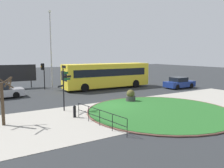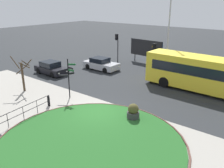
# 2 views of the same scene
# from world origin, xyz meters

# --- Properties ---
(ground) EXTENTS (120.00, 120.00, 0.00)m
(ground) POSITION_xyz_m (0.00, 0.00, 0.00)
(ground) COLOR #282B2D
(sidewalk_paving) EXTENTS (32.00, 7.89, 0.02)m
(sidewalk_paving) POSITION_xyz_m (0.00, -2.06, 0.01)
(sidewalk_paving) COLOR #9E998E
(sidewalk_paving) RESTS_ON ground
(grass_island) EXTENTS (10.77, 10.77, 0.10)m
(grass_island) POSITION_xyz_m (2.27, -3.33, 0.05)
(grass_island) COLOR #235B23
(grass_island) RESTS_ON ground
(grass_kerb_ring) EXTENTS (11.08, 11.08, 0.11)m
(grass_kerb_ring) POSITION_xyz_m (2.27, -3.33, 0.06)
(grass_kerb_ring) COLOR brown
(grass_kerb_ring) RESTS_ON ground
(signpost_directional) EXTENTS (1.21, 0.95, 3.37)m
(signpost_directional) POSITION_xyz_m (-3.80, 0.69, 1.95)
(signpost_directional) COLOR black
(signpost_directional) RESTS_ON ground
(bollard_foreground) EXTENTS (0.20, 0.20, 0.85)m
(bollard_foreground) POSITION_xyz_m (-3.88, -1.48, 0.44)
(bollard_foreground) COLOR black
(bollard_foreground) RESTS_ON ground
(railing_grass_edge) EXTENTS (0.64, 4.90, 1.01)m
(railing_grass_edge) POSITION_xyz_m (-3.32, -4.03, 0.66)
(railing_grass_edge) COLOR black
(railing_grass_edge) RESTS_ON ground
(bus_yellow) EXTENTS (11.31, 2.78, 3.13)m
(bus_yellow) POSITION_xyz_m (4.91, 8.98, 1.69)
(bus_yellow) COLOR yellow
(bus_yellow) RESTS_ON ground
(car_near_lane) EXTENTS (3.97, 1.91, 1.42)m
(car_near_lane) POSITION_xyz_m (-10.62, 4.14, 0.66)
(car_near_lane) COLOR black
(car_near_lane) RESTS_ON ground
(car_far_lane) EXTENTS (4.31, 1.99, 1.40)m
(car_far_lane) POSITION_xyz_m (-7.44, 8.95, 0.65)
(car_far_lane) COLOR #B7B7BC
(car_far_lane) RESTS_ON ground
(traffic_light_near) EXTENTS (0.49, 0.29, 3.83)m
(traffic_light_near) POSITION_xyz_m (-7.57, 12.30, 2.80)
(traffic_light_near) COLOR black
(traffic_light_near) RESTS_ON ground
(traffic_light_far) EXTENTS (0.49, 0.30, 3.21)m
(traffic_light_far) POSITION_xyz_m (-2.23, 12.26, 2.37)
(traffic_light_far) COLOR black
(traffic_light_far) RESTS_ON ground
(lamppost_tall) EXTENTS (0.32, 0.32, 9.64)m
(lamppost_tall) POSITION_xyz_m (-0.96, 12.92, 5.12)
(lamppost_tall) COLOR #B7B7BC
(lamppost_tall) RESTS_ON ground
(billboard_left) EXTENTS (4.85, 0.49, 3.00)m
(billboard_left) POSITION_xyz_m (-4.87, 15.06, 1.91)
(billboard_left) COLOR black
(billboard_left) RESTS_ON ground
(planter_near_signpost) EXTENTS (0.87, 0.87, 1.13)m
(planter_near_signpost) POSITION_xyz_m (2.51, 0.73, 0.51)
(planter_near_signpost) COLOR #383838
(planter_near_signpost) RESTS_ON ground
(street_tree_bare) EXTENTS (1.35, 1.35, 3.28)m
(street_tree_bare) POSITION_xyz_m (-8.22, -0.77, 1.70)
(street_tree_bare) COLOR #423323
(street_tree_bare) RESTS_ON ground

